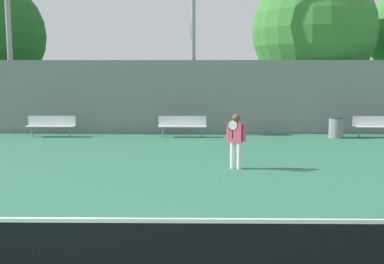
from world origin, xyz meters
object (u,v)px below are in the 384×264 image
at_px(bench_courtside_far, 51,124).
at_px(tennis_net, 78,257).
at_px(bench_courtside_near, 380,124).
at_px(trash_bin, 336,127).
at_px(tennis_player, 236,138).
at_px(tree_dark_dense, 314,31).
at_px(bench_adjacent_court, 182,124).

bearing_deg(bench_courtside_far, tennis_net, -70.74).
height_order(bench_courtside_near, trash_bin, bench_courtside_near).
height_order(bench_courtside_far, trash_bin, bench_courtside_far).
bearing_deg(tennis_player, tree_dark_dense, 92.03).
bearing_deg(bench_adjacent_court, tennis_net, -93.26).
distance_m(bench_courtside_far, bench_adjacent_court, 5.52).
xyz_separation_m(tennis_net, tree_dark_dense, (7.13, 17.57, 4.23)).
xyz_separation_m(tennis_player, tree_dark_dense, (4.63, 10.26, 3.85)).
distance_m(bench_adjacent_court, tree_dark_dense, 8.58).
xyz_separation_m(bench_adjacent_court, tree_dark_dense, (6.35, 3.98, 4.18)).
height_order(bench_adjacent_court, tree_dark_dense, tree_dark_dense).
bearing_deg(bench_courtside_far, tree_dark_dense, 18.51).
distance_m(tennis_net, bench_courtside_far, 14.40).
distance_m(bench_courtside_near, bench_adjacent_court, 8.23).
bearing_deg(bench_adjacent_court, tennis_player, -74.68).
bearing_deg(tree_dark_dense, bench_adjacent_court, -147.95).
bearing_deg(bench_courtside_far, bench_adjacent_court, 0.00).
distance_m(tennis_player, bench_adjacent_court, 6.52).
bearing_deg(trash_bin, tree_dark_dense, 90.47).
relative_size(tennis_player, bench_adjacent_court, 0.77).
relative_size(tennis_player, tree_dark_dense, 0.20).
distance_m(tennis_player, tree_dark_dense, 11.90).
bearing_deg(tennis_player, bench_adjacent_court, 131.63).
xyz_separation_m(bench_courtside_far, bench_adjacent_court, (5.52, 0.00, 0.00)).
relative_size(tennis_net, tennis_player, 8.05).
xyz_separation_m(tennis_player, bench_courtside_near, (6.51, 6.29, -0.33)).
relative_size(bench_courtside_far, bench_adjacent_court, 1.00).
relative_size(tennis_net, trash_bin, 14.57).
xyz_separation_m(tennis_player, bench_courtside_far, (-7.25, 6.29, -0.33)).
distance_m(tennis_net, tennis_player, 7.73).
bearing_deg(bench_courtside_near, tree_dark_dense, 115.31).
relative_size(bench_adjacent_court, trash_bin, 2.35).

